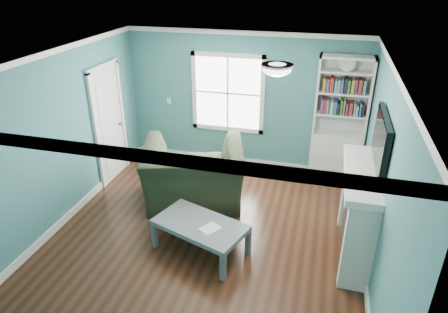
# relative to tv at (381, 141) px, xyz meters

# --- Properties ---
(floor) EXTENTS (5.00, 5.00, 0.00)m
(floor) POSITION_rel_tv_xyz_m (-2.20, -0.20, -1.72)
(floor) COLOR black
(floor) RESTS_ON ground
(room_walls) EXTENTS (5.00, 5.00, 5.00)m
(room_walls) POSITION_rel_tv_xyz_m (-2.20, -0.20, -0.14)
(room_walls) COLOR teal
(room_walls) RESTS_ON ground
(trim) EXTENTS (4.50, 5.00, 2.60)m
(trim) POSITION_rel_tv_xyz_m (-2.20, -0.20, -0.49)
(trim) COLOR white
(trim) RESTS_ON ground
(window) EXTENTS (1.40, 0.06, 1.50)m
(window) POSITION_rel_tv_xyz_m (-2.50, 2.29, -0.27)
(window) COLOR white
(window) RESTS_ON room_walls
(bookshelf) EXTENTS (0.90, 0.35, 2.31)m
(bookshelf) POSITION_rel_tv_xyz_m (-0.43, 2.10, -0.80)
(bookshelf) COLOR silver
(bookshelf) RESTS_ON ground
(fireplace) EXTENTS (0.44, 1.58, 1.30)m
(fireplace) POSITION_rel_tv_xyz_m (-0.12, 0.00, -1.09)
(fireplace) COLOR black
(fireplace) RESTS_ON ground
(tv) EXTENTS (0.06, 1.10, 0.65)m
(tv) POSITION_rel_tv_xyz_m (0.00, 0.00, 0.00)
(tv) COLOR black
(tv) RESTS_ON fireplace
(door) EXTENTS (0.12, 0.98, 2.17)m
(door) POSITION_rel_tv_xyz_m (-4.42, 1.20, -0.65)
(door) COLOR silver
(door) RESTS_ON ground
(ceiling_fixture) EXTENTS (0.38, 0.38, 0.15)m
(ceiling_fixture) POSITION_rel_tv_xyz_m (-1.30, -0.10, 0.82)
(ceiling_fixture) COLOR white
(ceiling_fixture) RESTS_ON room_walls
(light_switch) EXTENTS (0.08, 0.01, 0.12)m
(light_switch) POSITION_rel_tv_xyz_m (-3.70, 2.28, -0.52)
(light_switch) COLOR white
(light_switch) RESTS_ON room_walls
(recliner) EXTENTS (1.82, 1.45, 1.39)m
(recliner) POSITION_rel_tv_xyz_m (-2.67, 0.70, -1.03)
(recliner) COLOR black
(recliner) RESTS_ON ground
(coffee_table) EXTENTS (1.40, 1.06, 0.45)m
(coffee_table) POSITION_rel_tv_xyz_m (-2.18, -0.48, -1.33)
(coffee_table) COLOR #545D65
(coffee_table) RESTS_ON ground
(paper_sheet) EXTENTS (0.31, 0.33, 0.00)m
(paper_sheet) POSITION_rel_tv_xyz_m (-2.01, -0.56, -1.27)
(paper_sheet) COLOR white
(paper_sheet) RESTS_ON coffee_table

